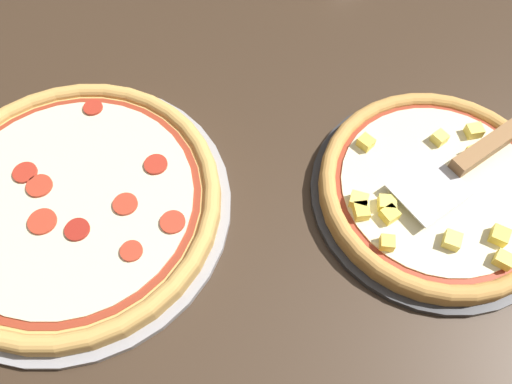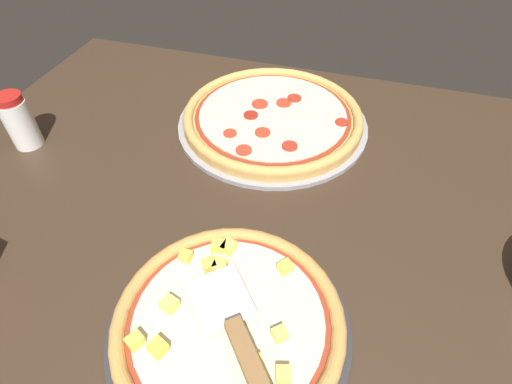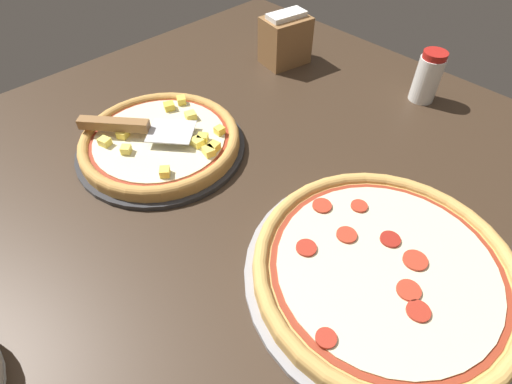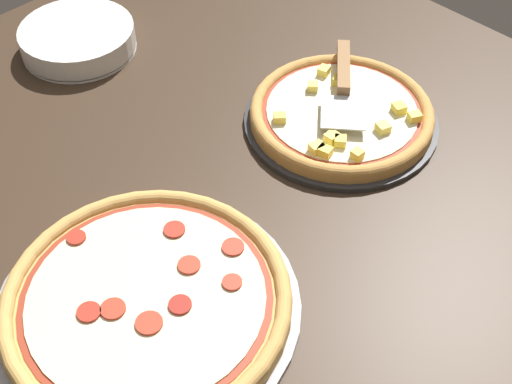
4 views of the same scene
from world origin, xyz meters
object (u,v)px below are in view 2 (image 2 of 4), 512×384
object	(u,v)px
parmesan_shaker	(19,121)
pizza_front	(229,321)
pizza_back	(273,116)
serving_spatula	(247,356)

from	to	relation	value
parmesan_shaker	pizza_front	bearing A→B (deg)	-26.27
pizza_back	parmesan_shaker	world-z (taller)	parmesan_shaker
serving_spatula	parmesan_shaker	size ratio (longest dim) A/B	1.74
pizza_back	serving_spatula	bearing A→B (deg)	-78.32
pizza_front	parmesan_shaker	bearing A→B (deg)	153.73
pizza_back	pizza_front	bearing A→B (deg)	-81.98
pizza_back	parmesan_shaker	xyz separation A→B (cm)	(-47.51, -21.24, 3.37)
pizza_front	parmesan_shaker	distance (cm)	60.62
pizza_front	serving_spatula	distance (cm)	7.13
pizza_front	pizza_back	distance (cm)	48.51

